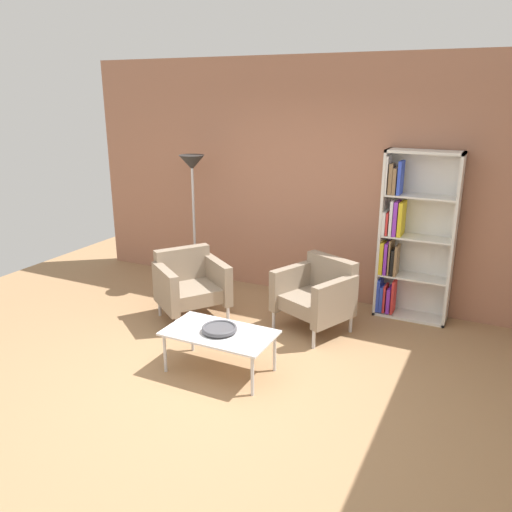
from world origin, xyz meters
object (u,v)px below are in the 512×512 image
at_px(decorative_bowl, 219,328).
at_px(armchair_by_bookshelf, 317,293).
at_px(armchair_corner_red, 190,284).
at_px(floor_lamp_torchiere, 192,179).
at_px(bookshelf_tall, 409,238).
at_px(coffee_table_low, 219,335).

distance_m(decorative_bowl, armchair_by_bookshelf, 1.35).
relative_size(armchair_corner_red, floor_lamp_torchiere, 0.54).
distance_m(bookshelf_tall, armchair_by_bookshelf, 1.22).
bearing_deg(armchair_corner_red, coffee_table_low, -99.42).
distance_m(coffee_table_low, armchair_corner_red, 1.28).
height_order(coffee_table_low, armchair_by_bookshelf, armchair_by_bookshelf).
distance_m(coffee_table_low, decorative_bowl, 0.07).
bearing_deg(coffee_table_low, floor_lamp_torchiere, 128.10).
bearing_deg(coffee_table_low, bookshelf_tall, 58.36).
bearing_deg(bookshelf_tall, armchair_by_bookshelf, -134.28).
bearing_deg(armchair_by_bookshelf, floor_lamp_torchiere, -172.11).
height_order(armchair_by_bookshelf, armchair_corner_red, same).
distance_m(bookshelf_tall, decorative_bowl, 2.45).
relative_size(decorative_bowl, floor_lamp_torchiere, 0.18).
distance_m(coffee_table_low, armchair_by_bookshelf, 1.35).
distance_m(bookshelf_tall, armchair_corner_red, 2.50).
bearing_deg(coffee_table_low, armchair_by_bookshelf, 68.75).
bearing_deg(armchair_corner_red, floor_lamp_torchiere, 64.66).
bearing_deg(floor_lamp_torchiere, decorative_bowl, -51.90).
relative_size(decorative_bowl, armchair_by_bookshelf, 0.35).
xyz_separation_m(armchair_by_bookshelf, floor_lamp_torchiere, (-1.87, 0.51, 1.03)).
height_order(decorative_bowl, armchair_corner_red, armchair_corner_red).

